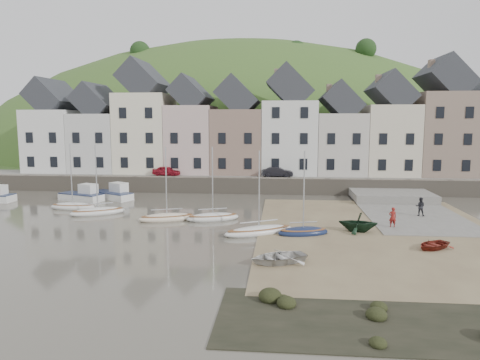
# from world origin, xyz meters

# --- Properties ---
(ground) EXTENTS (160.00, 160.00, 0.00)m
(ground) POSITION_xyz_m (0.00, 0.00, 0.00)
(ground) COLOR #4C473B
(ground) RESTS_ON ground
(quay_land) EXTENTS (90.00, 30.00, 1.50)m
(quay_land) POSITION_xyz_m (0.00, 32.00, 0.75)
(quay_land) COLOR #3F6127
(quay_land) RESTS_ON ground
(quay_street) EXTENTS (70.00, 7.00, 0.10)m
(quay_street) POSITION_xyz_m (0.00, 20.50, 1.55)
(quay_street) COLOR slate
(quay_street) RESTS_ON quay_land
(seawall) EXTENTS (70.00, 1.20, 1.80)m
(seawall) POSITION_xyz_m (0.00, 17.00, 0.90)
(seawall) COLOR slate
(seawall) RESTS_ON ground
(beach) EXTENTS (18.00, 26.00, 0.06)m
(beach) POSITION_xyz_m (11.00, 0.00, 0.03)
(beach) COLOR brown
(beach) RESTS_ON ground
(slipway) EXTENTS (8.00, 18.00, 0.12)m
(slipway) POSITION_xyz_m (15.00, 8.00, 0.06)
(slipway) COLOR slate
(slipway) RESTS_ON ground
(hillside) EXTENTS (134.40, 84.00, 84.00)m
(hillside) POSITION_xyz_m (-5.00, 60.00, -17.99)
(hillside) COLOR #3F6127
(hillside) RESTS_ON ground
(townhouse_terrace) EXTENTS (61.05, 8.00, 13.93)m
(townhouse_terrace) POSITION_xyz_m (1.76, 24.00, 7.32)
(townhouse_terrace) COLOR silver
(townhouse_terrace) RESTS_ON quay_land
(sailboat_0) EXTENTS (4.22, 1.56, 6.32)m
(sailboat_0) POSITION_xyz_m (-15.77, 6.53, 0.26)
(sailboat_0) COLOR silver
(sailboat_0) RESTS_ON ground
(sailboat_1) EXTENTS (4.87, 3.65, 6.32)m
(sailboat_1) POSITION_xyz_m (-12.46, 4.42, 0.26)
(sailboat_1) COLOR silver
(sailboat_1) RESTS_ON ground
(sailboat_2) EXTENTS (4.92, 3.04, 6.32)m
(sailboat_2) POSITION_xyz_m (-5.75, 2.56, 0.26)
(sailboat_2) COLOR beige
(sailboat_2) RESTS_ON ground
(sailboat_3) EXTENTS (4.67, 2.98, 6.32)m
(sailboat_3) POSITION_xyz_m (-1.99, 3.06, 0.26)
(sailboat_3) COLOR silver
(sailboat_3) RESTS_ON ground
(sailboat_4) EXTENTS (5.51, 3.92, 6.32)m
(sailboat_4) POSITION_xyz_m (2.06, -1.19, 0.26)
(sailboat_4) COLOR silver
(sailboat_4) RESTS_ON ground
(sailboat_5) EXTENTS (3.99, 2.46, 6.32)m
(sailboat_5) POSITION_xyz_m (5.26, -1.19, 0.27)
(sailboat_5) COLOR #152143
(sailboat_5) RESTS_ON ground
(motorboat_0) EXTENTS (5.11, 3.31, 1.70)m
(motorboat_0) POSITION_xyz_m (-16.77, 10.92, 0.58)
(motorboat_0) COLOR silver
(motorboat_0) RESTS_ON ground
(motorboat_2) EXTENTS (5.15, 3.96, 1.70)m
(motorboat_2) POSITION_xyz_m (-13.96, 12.12, 0.58)
(motorboat_2) COLOR silver
(motorboat_2) RESTS_ON ground
(rowboat_white) EXTENTS (4.05, 3.59, 0.69)m
(rowboat_white) POSITION_xyz_m (3.50, -7.92, 0.41)
(rowboat_white) COLOR silver
(rowboat_white) RESTS_ON beach
(rowboat_green) EXTENTS (3.11, 2.80, 1.46)m
(rowboat_green) POSITION_xyz_m (9.31, -0.06, 0.79)
(rowboat_green) COLOR black
(rowboat_green) RESTS_ON beach
(rowboat_red) EXTENTS (3.19, 3.08, 0.54)m
(rowboat_red) POSITION_xyz_m (13.38, -4.11, 0.33)
(rowboat_red) COLOR maroon
(rowboat_red) RESTS_ON beach
(person_red) EXTENTS (0.57, 0.39, 1.54)m
(person_red) POSITION_xyz_m (12.15, 1.46, 0.89)
(person_red) COLOR maroon
(person_red) RESTS_ON slipway
(person_dark) EXTENTS (0.92, 0.80, 1.60)m
(person_dark) POSITION_xyz_m (15.50, 5.89, 0.92)
(person_dark) COLOR black
(person_dark) RESTS_ON slipway
(car_left) EXTENTS (3.58, 2.06, 1.15)m
(car_left) POSITION_xyz_m (-10.15, 19.50, 2.17)
(car_left) COLOR maroon
(car_left) RESTS_ON quay_street
(car_right) EXTENTS (3.65, 1.31, 1.20)m
(car_right) POSITION_xyz_m (3.18, 19.50, 2.20)
(car_right) COLOR black
(car_right) RESTS_ON quay_street
(shore_rocks) EXTENTS (14.00, 6.00, 0.71)m
(shore_rocks) POSITION_xyz_m (7.50, -14.87, 0.10)
(shore_rocks) COLOR black
(shore_rocks) RESTS_ON ground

